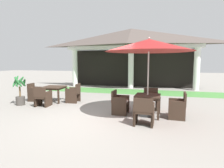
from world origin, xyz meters
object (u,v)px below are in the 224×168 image
at_px(patio_chair_near_foreground_south, 43,97).
at_px(patio_chair_near_foreground_west, 35,93).
at_px(patio_chair_mid_left_south, 144,112).
at_px(patio_chair_mid_left_north, 150,99).
at_px(patio_chair_mid_left_west, 120,103).
at_px(potted_palm_left_edge, 20,94).
at_px(patio_table_mid_left, 148,98).
at_px(patio_chair_mid_left_east, 178,107).
at_px(patio_table_near_foreground, 54,88).
at_px(patio_umbrella_mid_left, 149,46).
at_px(patio_chair_near_foreground_east, 74,94).

relative_size(patio_chair_near_foreground_south, patio_chair_near_foreground_west, 0.99).
relative_size(patio_chair_mid_left_south, patio_chair_mid_left_north, 1.02).
xyz_separation_m(patio_chair_mid_left_west, potted_palm_left_edge, (-4.53, 0.25, 0.10)).
distance_m(patio_chair_near_foreground_west, patio_table_mid_left, 5.65).
relative_size(patio_chair_near_foreground_west, patio_chair_mid_left_east, 0.95).
height_order(patio_table_near_foreground, patio_chair_mid_left_north, patio_chair_mid_left_north).
distance_m(patio_chair_mid_left_west, potted_palm_left_edge, 4.54).
relative_size(patio_table_mid_left, patio_chair_mid_left_north, 1.05).
distance_m(patio_chair_near_foreground_west, patio_chair_mid_left_west, 4.66).
bearing_deg(patio_chair_near_foreground_west, patio_chair_near_foreground_south, 45.00).
relative_size(patio_chair_mid_left_west, patio_chair_mid_left_south, 1.00).
xyz_separation_m(patio_umbrella_mid_left, patio_chair_mid_left_west, (-1.00, 0.04, -2.03)).
distance_m(patio_chair_mid_left_east, patio_chair_mid_left_north, 1.42).
height_order(patio_chair_near_foreground_east, patio_chair_mid_left_north, patio_chair_near_foreground_east).
bearing_deg(patio_chair_mid_left_west, patio_table_mid_left, 90.00).
bearing_deg(patio_table_near_foreground, patio_chair_near_foreground_south, -85.70).
bearing_deg(patio_chair_near_foreground_south, patio_chair_near_foreground_west, 135.00).
bearing_deg(patio_chair_mid_left_west, patio_chair_near_foreground_west, -103.16).
bearing_deg(patio_table_mid_left, patio_chair_near_foreground_west, 167.15).
relative_size(patio_chair_mid_left_south, patio_chair_mid_left_east, 0.95).
bearing_deg(patio_chair_mid_left_east, patio_chair_mid_left_west, 90.00).
relative_size(patio_table_near_foreground, patio_chair_near_foreground_east, 1.18).
bearing_deg(patio_chair_mid_left_east, patio_table_near_foreground, 78.10).
xyz_separation_m(patio_chair_mid_left_west, patio_chair_mid_left_south, (0.97, -1.04, 0.01)).
relative_size(patio_table_near_foreground, patio_chair_mid_left_north, 1.24).
distance_m(patio_chair_mid_left_west, patio_chair_mid_left_east, 2.01).
xyz_separation_m(patio_chair_near_foreground_east, patio_umbrella_mid_left, (3.51, -1.41, 2.02)).
bearing_deg(potted_palm_left_edge, patio_chair_near_foreground_east, 28.84).
height_order(patio_chair_near_foreground_south, patio_chair_mid_left_north, patio_chair_near_foreground_south).
height_order(patio_chair_near_foreground_south, potted_palm_left_edge, potted_palm_left_edge).
distance_m(patio_chair_near_foreground_east, patio_chair_mid_left_north, 3.57).
bearing_deg(patio_table_mid_left, patio_chair_near_foreground_east, 158.19).
bearing_deg(patio_table_mid_left, patio_chair_mid_left_north, 87.99).
xyz_separation_m(patio_table_mid_left, patio_chair_mid_left_south, (-0.04, -1.00, -0.24)).
distance_m(patio_table_near_foreground, patio_chair_mid_left_north, 4.56).
distance_m(patio_chair_near_foreground_south, patio_chair_near_foreground_east, 1.41).
bearing_deg(patio_chair_mid_left_south, patio_table_near_foreground, 154.45).
xyz_separation_m(patio_chair_near_foreground_south, patio_chair_mid_left_south, (4.40, -1.34, 0.02)).
relative_size(patio_chair_near_foreground_south, patio_chair_mid_left_west, 0.98).
bearing_deg(patio_chair_near_foreground_east, patio_chair_near_foreground_south, 135.01).
relative_size(patio_chair_near_foreground_south, patio_chair_mid_left_south, 0.98).
height_order(patio_chair_mid_left_west, patio_chair_mid_left_south, patio_chair_mid_left_south).
xyz_separation_m(patio_table_near_foreground, patio_chair_mid_left_west, (3.50, -1.30, -0.23)).
height_order(patio_chair_near_foreground_west, patio_chair_near_foreground_east, patio_chair_near_foreground_east).
relative_size(patio_chair_near_foreground_south, patio_chair_mid_left_north, 1.00).
xyz_separation_m(patio_umbrella_mid_left, patio_chair_mid_left_east, (1.01, -0.04, -2.03)).
relative_size(patio_chair_near_foreground_west, patio_chair_mid_left_north, 1.02).
distance_m(patio_table_mid_left, patio_umbrella_mid_left, 1.79).
bearing_deg(patio_chair_mid_left_north, patio_chair_mid_left_east, 135.15).
xyz_separation_m(patio_chair_near_foreground_east, patio_chair_mid_left_east, (4.52, -1.44, -0.01)).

